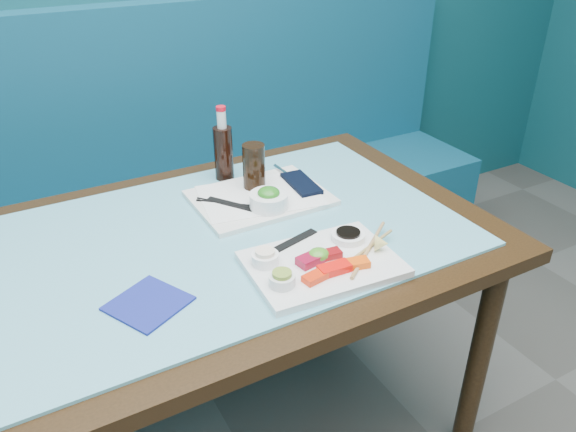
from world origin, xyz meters
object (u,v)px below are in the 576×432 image
sashimi_plate (322,264)px  cola_glass (254,166)px  serving_tray (260,198)px  cola_bottle_body (224,153)px  seaweed_bowl (269,201)px  blue_napkin (148,303)px  booth_bench (143,221)px  dining_table (221,265)px

sashimi_plate → cola_glass: cola_glass is taller
serving_tray → cola_glass: 0.09m
cola_bottle_body → seaweed_bowl: bearing=-85.7°
sashimi_plate → blue_napkin: 0.40m
serving_tray → seaweed_bowl: seaweed_bowl is taller
booth_bench → cola_glass: booth_bench is taller
blue_napkin → sashimi_plate: bearing=-8.8°
serving_tray → blue_napkin: serving_tray is taller
sashimi_plate → cola_bottle_body: cola_bottle_body is taller
sashimi_plate → cola_glass: bearing=89.6°
dining_table → cola_bottle_body: 0.38m
cola_bottle_body → serving_tray: bearing=-80.9°
serving_tray → blue_napkin: bearing=-143.8°
seaweed_bowl → blue_napkin: (-0.41, -0.23, -0.03)m
sashimi_plate → seaweed_bowl: bearing=91.6°
cola_glass → booth_bench: bearing=105.7°
booth_bench → dining_table: size_ratio=2.14×
serving_tray → seaweed_bowl: 0.08m
booth_bench → seaweed_bowl: booth_bench is taller
booth_bench → dining_table: (0.00, -0.84, 0.29)m
booth_bench → cola_bottle_body: booth_bench is taller
booth_bench → blue_napkin: booth_bench is taller
cola_bottle_body → blue_napkin: bearing=-128.4°
blue_napkin → serving_tray: bearing=36.4°
sashimi_plate → blue_napkin: sashimi_plate is taller
dining_table → cola_glass: size_ratio=10.60×
dining_table → cola_glass: (0.19, 0.18, 0.17)m
sashimi_plate → serving_tray: bearing=90.5°
serving_tray → seaweed_bowl: (-0.01, -0.07, 0.03)m
seaweed_bowl → cola_bottle_body: (-0.02, 0.26, 0.05)m
booth_bench → serving_tray: 0.84m
dining_table → seaweed_bowl: bearing=15.4°
dining_table → seaweed_bowl: seaweed_bowl is taller
dining_table → cola_glass: 0.31m
dining_table → cola_bottle_body: bearing=64.1°
seaweed_bowl → cola_bottle_body: bearing=94.3°
sashimi_plate → cola_glass: (0.03, 0.42, 0.07)m
dining_table → seaweed_bowl: (0.17, 0.05, 0.13)m
cola_glass → blue_napkin: 0.57m
serving_tray → sashimi_plate: bearing=-93.8°
booth_bench → serving_tray: (0.18, -0.72, 0.39)m
cola_bottle_body → blue_napkin: (-0.39, -0.49, -0.08)m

